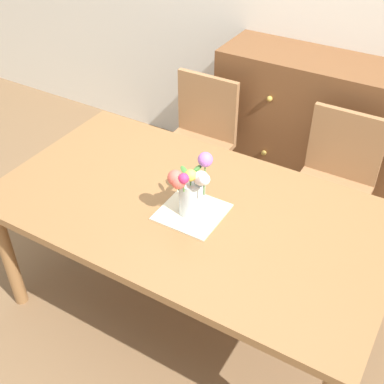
% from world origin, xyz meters
% --- Properties ---
extents(ground_plane, '(12.00, 12.00, 0.00)m').
position_xyz_m(ground_plane, '(0.00, 0.00, 0.00)').
color(ground_plane, brown).
extents(dining_table, '(1.86, 1.03, 0.73)m').
position_xyz_m(dining_table, '(0.00, 0.00, 0.66)').
color(dining_table, olive).
rests_on(dining_table, ground_plane).
extents(chair_left, '(0.42, 0.42, 0.90)m').
position_xyz_m(chair_left, '(-0.45, 0.86, 0.52)').
color(chair_left, '#9E7047').
rests_on(chair_left, ground_plane).
extents(chair_right, '(0.42, 0.42, 0.90)m').
position_xyz_m(chair_right, '(0.45, 0.86, 0.52)').
color(chair_right, '#9E7047').
rests_on(chair_right, ground_plane).
extents(dresser, '(1.40, 0.47, 1.00)m').
position_xyz_m(dresser, '(0.22, 1.33, 0.50)').
color(dresser, brown).
rests_on(dresser, ground_plane).
extents(placemat, '(0.28, 0.28, 0.01)m').
position_xyz_m(placemat, '(0.03, -0.04, 0.74)').
color(placemat, beige).
rests_on(placemat, dining_table).
extents(flower_vase, '(0.22, 0.24, 0.26)m').
position_xyz_m(flower_vase, '(0.03, -0.04, 0.88)').
color(flower_vase, silver).
rests_on(flower_vase, placemat).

